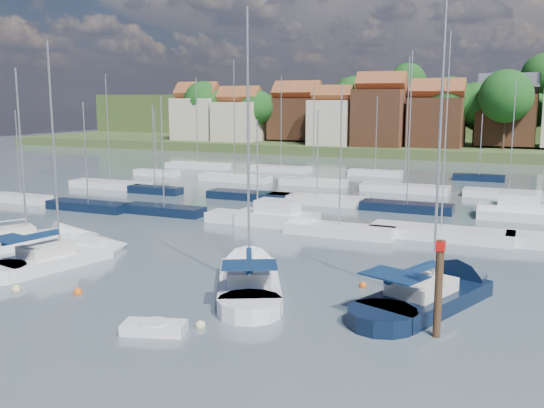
% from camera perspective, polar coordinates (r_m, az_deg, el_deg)
% --- Properties ---
extents(ground, '(260.00, 260.00, 0.00)m').
position_cam_1_polar(ground, '(69.10, 11.11, 0.73)').
color(ground, '#415158').
rests_on(ground, ground).
extents(sailboat_left, '(5.33, 11.82, 15.55)m').
position_cam_1_polar(sailboat_left, '(42.71, -18.35, -4.68)').
color(sailboat_left, white).
rests_on(sailboat_left, ground).
extents(sailboat_centre, '(8.50, 12.70, 16.97)m').
position_cam_1_polar(sailboat_centre, '(36.14, -2.20, -6.80)').
color(sailboat_centre, white).
rests_on(sailboat_centre, ground).
extents(sailboat_navy, '(7.80, 13.19, 17.72)m').
position_cam_1_polar(sailboat_navy, '(34.46, 15.83, -8.01)').
color(sailboat_navy, black).
rests_on(sailboat_navy, ground).
extents(sailboat_far, '(7.91, 10.43, 14.01)m').
position_cam_1_polar(sailboat_far, '(48.32, -21.18, -3.22)').
color(sailboat_far, white).
rests_on(sailboat_far, ground).
extents(tender, '(3.18, 2.14, 0.63)m').
position_cam_1_polar(tender, '(29.13, -11.03, -11.36)').
color(tender, white).
rests_on(tender, ground).
extents(timber_piling, '(0.40, 0.40, 6.77)m').
position_cam_1_polar(timber_piling, '(28.77, 15.32, -9.43)').
color(timber_piling, '#4C331E').
rests_on(timber_piling, ground).
extents(buoy_b, '(0.53, 0.53, 0.53)m').
position_cam_1_polar(buoy_b, '(37.39, -22.92, -7.58)').
color(buoy_b, beige).
rests_on(buoy_b, ground).
extents(buoy_c, '(0.51, 0.51, 0.51)m').
position_cam_1_polar(buoy_c, '(35.73, -17.79, -8.06)').
color(buoy_c, '#D85914').
rests_on(buoy_c, ground).
extents(buoy_d, '(0.49, 0.49, 0.49)m').
position_cam_1_polar(buoy_d, '(29.49, -6.74, -11.48)').
color(buoy_d, beige).
rests_on(buoy_d, ground).
extents(buoy_e, '(0.43, 0.43, 0.43)m').
position_cam_1_polar(buoy_e, '(35.63, 8.55, -7.74)').
color(buoy_e, '#D85914').
rests_on(buoy_e, ground).
extents(marina_field, '(79.62, 41.41, 15.93)m').
position_cam_1_polar(marina_field, '(63.95, 11.84, 0.38)').
color(marina_field, white).
rests_on(marina_field, ground).
extents(far_shore_town, '(212.46, 90.00, 22.27)m').
position_cam_1_polar(far_shore_town, '(159.96, 19.26, 7.09)').
color(far_shore_town, '#4C5B2D').
rests_on(far_shore_town, ground).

